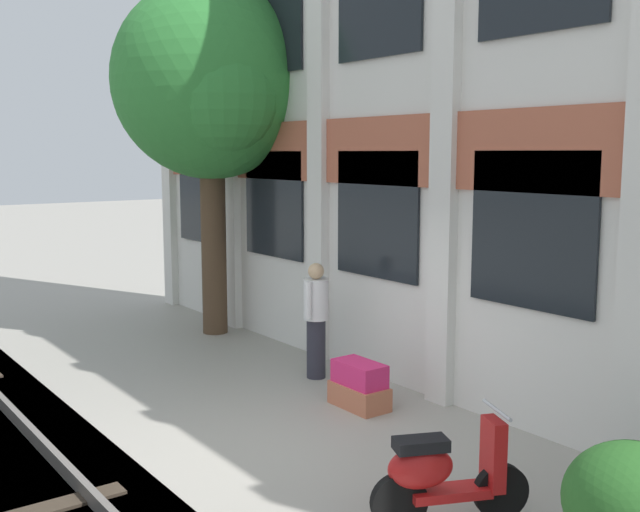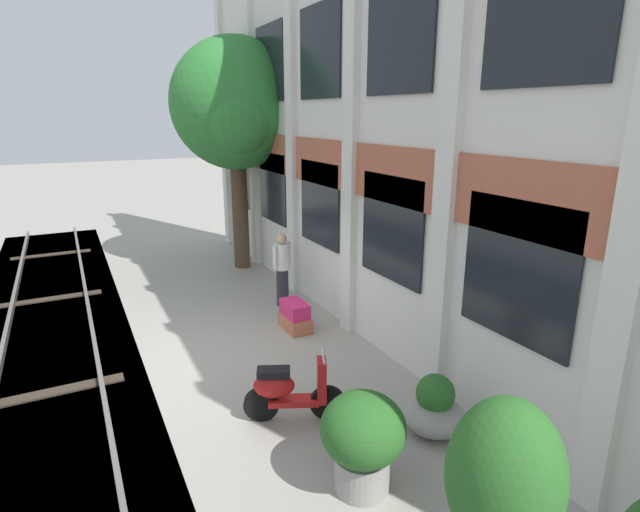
% 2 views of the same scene
% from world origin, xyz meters
% --- Properties ---
extents(ground_plane, '(80.00, 80.00, 0.00)m').
position_xyz_m(ground_plane, '(0.00, 0.00, 0.00)').
color(ground_plane, '#9E998E').
extents(apartment_facade, '(15.59, 0.64, 8.39)m').
position_xyz_m(apartment_facade, '(-0.00, 2.68, 4.17)').
color(apartment_facade, silver).
rests_on(apartment_facade, ground).
extents(rail_tracks, '(23.23, 2.80, 0.43)m').
position_xyz_m(rail_tracks, '(-0.00, -2.76, -0.13)').
color(rail_tracks, '#5B5449').
rests_on(rail_tracks, ground).
extents(broadleaf_tree, '(3.40, 3.24, 5.88)m').
position_xyz_m(broadleaf_tree, '(-4.88, 1.90, 4.14)').
color(broadleaf_tree, '#4C3826').
rests_on(broadleaf_tree, ground).
extents(potted_plant_tall_urn, '(0.72, 0.72, 2.41)m').
position_xyz_m(potted_plant_tall_urn, '(5.94, 0.02, 1.76)').
color(potted_plant_tall_urn, tan).
rests_on(potted_plant_tall_urn, ground).
extents(potted_plant_glazed_jar, '(0.94, 0.94, 1.16)m').
position_xyz_m(potted_plant_glazed_jar, '(3.78, 0.38, 0.66)').
color(potted_plant_glazed_jar, gray).
rests_on(potted_plant_glazed_jar, ground).
extents(potted_plant_square_trough, '(0.75, 0.42, 0.56)m').
position_xyz_m(potted_plant_square_trough, '(-0.44, 1.47, 0.27)').
color(potted_plant_square_trough, '#B76647').
rests_on(potted_plant_square_trough, ground).
extents(potted_plant_wide_bowl, '(0.84, 0.84, 0.80)m').
position_xyz_m(potted_plant_wide_bowl, '(3.31, 1.77, 0.32)').
color(potted_plant_wide_bowl, gray).
rests_on(potted_plant_wide_bowl, ground).
extents(scooter_second_parked, '(0.74, 1.30, 0.98)m').
position_xyz_m(scooter_second_parked, '(2.22, 0.19, 0.44)').
color(scooter_second_parked, black).
rests_on(scooter_second_parked, ground).
extents(resident_by_doorway, '(0.34, 0.49, 1.60)m').
position_xyz_m(resident_by_doorway, '(-1.74, 1.77, 0.85)').
color(resident_by_doorway, '#282833').
rests_on(resident_by_doorway, ground).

